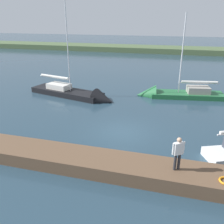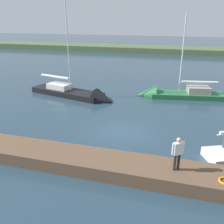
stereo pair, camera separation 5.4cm
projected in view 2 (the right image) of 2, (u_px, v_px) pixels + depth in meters
name	position (u px, v px, depth m)	size (l,w,h in m)	color
ground_plane	(122.00, 132.00, 17.94)	(200.00, 200.00, 0.00)	#263D4C
far_shoreline	(166.00, 52.00, 58.95)	(180.00, 8.00, 2.40)	#4C603D
dock_pier	(102.00, 164.00, 13.39)	(23.49, 2.15, 0.77)	brown
sailboat_mid_channel	(173.00, 95.00, 25.89)	(9.22, 3.62, 9.38)	#236638
sailboat_far_right	(78.00, 95.00, 25.76)	(10.10, 4.51, 11.15)	black
person_on_dock	(178.00, 151.00, 11.88)	(0.58, 0.44, 1.78)	#28282D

